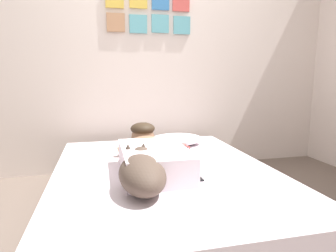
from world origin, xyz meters
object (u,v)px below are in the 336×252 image
object	(u,v)px
dog	(142,172)
cell_phone	(196,177)
person_lying	(150,153)
bed	(164,194)
coffee_cup	(181,149)
pillow	(176,140)

from	to	relation	value
dog	cell_phone	size ratio (longest dim) A/B	4.11
person_lying	cell_phone	world-z (taller)	person_lying
bed	coffee_cup	size ratio (longest dim) A/B	16.22
person_lying	dog	world-z (taller)	person_lying
dog	coffee_cup	world-z (taller)	dog
person_lying	coffee_cup	distance (m)	0.47
bed	person_lying	bearing A→B (deg)	155.68
bed	dog	bearing A→B (deg)	-121.13
bed	coffee_cup	world-z (taller)	coffee_cup
coffee_cup	pillow	bearing A→B (deg)	85.33
pillow	dog	size ratio (longest dim) A/B	0.90
dog	coffee_cup	bearing A→B (deg)	58.45
bed	dog	distance (m)	0.49
person_lying	pillow	bearing A→B (deg)	60.55
pillow	cell_phone	xyz separation A→B (m)	(-0.10, -0.89, -0.05)
bed	cell_phone	world-z (taller)	cell_phone
bed	cell_phone	distance (m)	0.34
bed	dog	world-z (taller)	dog
person_lying	dog	bearing A→B (deg)	-106.78
dog	coffee_cup	xyz separation A→B (m)	(0.44, 0.72, -0.07)
person_lying	dog	size ratio (longest dim) A/B	1.60
dog	coffee_cup	distance (m)	0.84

